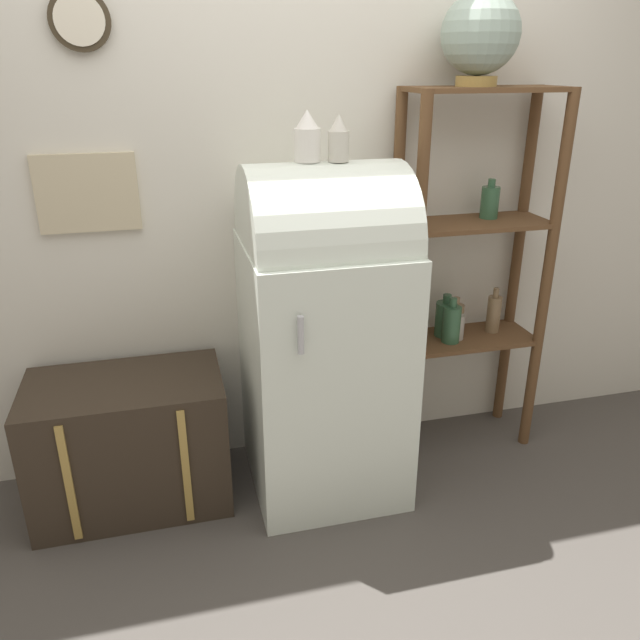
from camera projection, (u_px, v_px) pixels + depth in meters
name	position (u px, v px, depth m)	size (l,w,h in m)	color
ground_plane	(336.00, 507.00, 2.67)	(12.00, 12.00, 0.00)	#4C4742
wall_back	(302.00, 167.00, 2.67)	(7.00, 0.09, 2.70)	silver
refrigerator	(323.00, 329.00, 2.59)	(0.63, 0.69, 1.42)	silver
suitcase_trunk	(130.00, 442.00, 2.62)	(0.79, 0.48, 0.57)	#33281E
shelf_unit	(469.00, 267.00, 2.83)	(0.69, 0.31, 1.67)	brown
globe	(480.00, 35.00, 2.45)	(0.31, 0.31, 0.35)	#AD8942
vase_left	(307.00, 138.00, 2.29)	(0.10, 0.10, 0.19)	white
vase_center	(339.00, 140.00, 2.30)	(0.08, 0.08, 0.17)	beige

